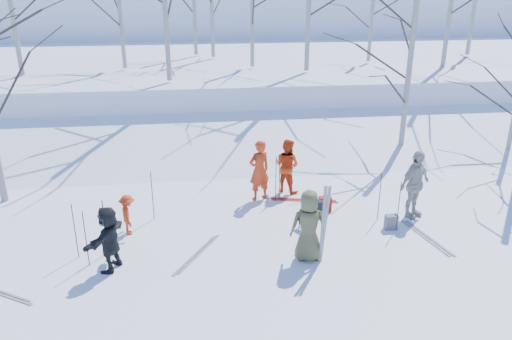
{
  "coord_description": "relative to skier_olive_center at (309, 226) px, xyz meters",
  "views": [
    {
      "loc": [
        -1.49,
        -10.5,
        5.99
      ],
      "look_at": [
        0.0,
        1.5,
        1.3
      ],
      "focal_mm": 35.0,
      "sensor_mm": 36.0,
      "label": 1
    }
  ],
  "objects": [
    {
      "name": "birch_plateau_c",
      "position": [
        -5.42,
        13.28,
        3.92
      ],
      "size": [
        4.18,
        4.18,
        5.11
      ],
      "primitive_type": null,
      "color": "silver",
      "rests_on": "snow_plateau"
    },
    {
      "name": "ski_pole_b",
      "position": [
        -4.87,
        0.3,
        -0.16
      ],
      "size": [
        0.02,
        0.02,
        1.34
      ],
      "primitive_type": "cylinder",
      "color": "black",
      "rests_on": "ground"
    },
    {
      "name": "backpack_red",
      "position": [
        1.02,
        2.36,
        -0.62
      ],
      "size": [
        0.32,
        0.22,
        0.42
      ],
      "primitive_type": "cube",
      "color": "maroon",
      "rests_on": "ground"
    },
    {
      "name": "ski_pair_b",
      "position": [
        3.13,
        0.58,
        -0.82
      ],
      "size": [
        0.94,
        1.98,
        0.02
      ],
      "primitive_type": null,
      "rotation": [
        0.0,
        0.0,
        0.2
      ],
      "color": "silver",
      "rests_on": "ground"
    },
    {
      "name": "skier_cream_east",
      "position": [
        3.24,
        1.79,
        0.09
      ],
      "size": [
        1.16,
        0.92,
        1.84
      ],
      "primitive_type": "imported",
      "rotation": [
        0.0,
        0.0,
        0.51
      ],
      "color": "beige",
      "rests_on": "ground"
    },
    {
      "name": "ski_pole_a",
      "position": [
        2.27,
        1.69,
        -0.16
      ],
      "size": [
        0.02,
        0.02,
        1.34
      ],
      "primitive_type": "cylinder",
      "color": "black",
      "rests_on": "ground"
    },
    {
      "name": "snow_plateau",
      "position": [
        -0.88,
        17.86,
        0.17
      ],
      "size": [
        70.0,
        18.0,
        2.2
      ],
      "primitive_type": "cube",
      "color": "white",
      "rests_on": "ground"
    },
    {
      "name": "skier_redor_behind",
      "position": [
        0.22,
        3.86,
        -0.02
      ],
      "size": [
        0.99,
        0.99,
        1.62
      ],
      "primitive_type": "imported",
      "rotation": [
        0.0,
        0.0,
        2.39
      ],
      "color": "red",
      "rests_on": "ground"
    },
    {
      "name": "backpack_dark",
      "position": [
        0.77,
        2.19,
        -0.63
      ],
      "size": [
        0.34,
        0.24,
        0.4
      ],
      "primitive_type": "cube",
      "color": "black",
      "rests_on": "ground"
    },
    {
      "name": "ski_pole_c",
      "position": [
        -4.54,
        0.81,
        -0.16
      ],
      "size": [
        0.02,
        0.02,
        1.34
      ],
      "primitive_type": "cylinder",
      "color": "black",
      "rests_on": "ground"
    },
    {
      "name": "ski_pair_c",
      "position": [
        0.6,
        3.11,
        -0.82
      ],
      "size": [
        1.05,
        1.99,
        0.02
      ],
      "primitive_type": null,
      "rotation": [
        0.0,
        0.0,
        1.34
      ],
      "color": "#A92418",
      "rests_on": "ground"
    },
    {
      "name": "upright_ski_right",
      "position": [
        0.32,
        -0.19,
        0.12
      ],
      "size": [
        0.15,
        0.23,
        1.89
      ],
      "primitive_type": "cube",
      "rotation": [
        0.1,
        0.0,
        0.39
      ],
      "color": "silver",
      "rests_on": "ground"
    },
    {
      "name": "skier_red_north",
      "position": [
        -0.66,
        3.39,
        0.05
      ],
      "size": [
        0.76,
        0.64,
        1.77
      ],
      "primitive_type": "imported",
      "rotation": [
        0.0,
        0.0,
        3.55
      ],
      "color": "red",
      "rests_on": "ground"
    },
    {
      "name": "ski_pole_f",
      "position": [
        -0.07,
        3.43,
        -0.16
      ],
      "size": [
        0.02,
        0.02,
        1.34
      ],
      "primitive_type": "cylinder",
      "color": "black",
      "rests_on": "ground"
    },
    {
      "name": "birch_edge_e",
      "position": [
        4.83,
        6.45,
        1.91
      ],
      "size": [
        4.44,
        4.44,
        5.49
      ],
      "primitive_type": null,
      "color": "silver",
      "rests_on": "ground"
    },
    {
      "name": "far_hill",
      "position": [
        -0.88,
        38.86,
        1.17
      ],
      "size": [
        90.0,
        30.0,
        6.0
      ],
      "primitive_type": "cube",
      "color": "white",
      "rests_on": "ground"
    },
    {
      "name": "ski_pair_d",
      "position": [
        -2.49,
        0.49,
        -0.82
      ],
      "size": [
        1.86,
        2.07,
        0.02
      ],
      "primitive_type": null,
      "rotation": [
        0.0,
        0.0,
        -0.53
      ],
      "color": "silver",
      "rests_on": "ground"
    },
    {
      "name": "skier_grey_west",
      "position": [
        -4.35,
        0.13,
        -0.09
      ],
      "size": [
        0.95,
        1.44,
        1.49
      ],
      "primitive_type": "imported",
      "rotation": [
        0.0,
        0.0,
        4.3
      ],
      "color": "black",
      "rests_on": "ground"
    },
    {
      "name": "snow_ramp",
      "position": [
        -0.88,
        7.86,
        -0.68
      ],
      "size": [
        70.0,
        9.49,
        4.12
      ],
      "primitive_type": "cube",
      "rotation": [
        0.3,
        0.0,
        0.0
      ],
      "color": "white",
      "rests_on": "ground"
    },
    {
      "name": "skier_red_seated",
      "position": [
        -4.15,
        1.73,
        -0.32
      ],
      "size": [
        0.51,
        0.73,
        1.03
      ],
      "primitive_type": "imported",
      "rotation": [
        0.0,
        0.0,
        1.76
      ],
      "color": "red",
      "rests_on": "ground"
    },
    {
      "name": "ski_pole_g",
      "position": [
        -5.19,
        0.7,
        -0.16
      ],
      "size": [
        0.02,
        0.02,
        1.34
      ],
      "primitive_type": "cylinder",
      "color": "black",
      "rests_on": "ground"
    },
    {
      "name": "ski_pole_d",
      "position": [
        -0.22,
        3.18,
        -0.16
      ],
      "size": [
        0.02,
        0.02,
        1.34
      ],
      "primitive_type": "cylinder",
      "color": "black",
      "rests_on": "ground"
    },
    {
      "name": "backpack_grey",
      "position": [
        2.42,
        1.15,
        -0.64
      ],
      "size": [
        0.3,
        0.2,
        0.38
      ],
      "primitive_type": "cube",
      "color": "#5B5E63",
      "rests_on": "ground"
    },
    {
      "name": "dog",
      "position": [
        0.25,
        1.37,
        -0.59
      ],
      "size": [
        0.52,
        0.63,
        0.49
      ],
      "primitive_type": "imported",
      "rotation": [
        0.0,
        0.0,
        3.69
      ],
      "color": "black",
      "rests_on": "ground"
    },
    {
      "name": "ground",
      "position": [
        -0.88,
        0.86,
        -0.83
      ],
      "size": [
        120.0,
        120.0,
        0.0
      ],
      "primitive_type": "plane",
      "color": "white",
      "rests_on": "ground"
    },
    {
      "name": "ski_pole_h",
      "position": [
        -3.6,
        2.47,
        -0.16
      ],
      "size": [
        0.02,
        0.02,
        1.34
      ],
      "primitive_type": "cylinder",
      "color": "black",
      "rests_on": "ground"
    },
    {
      "name": "skier_olive_center",
      "position": [
        0.0,
        0.0,
        0.0
      ],
      "size": [
        0.84,
        0.57,
        1.67
      ],
      "primitive_type": "imported",
      "rotation": [
        0.0,
        0.0,
        3.1
      ],
      "color": "brown",
      "rests_on": "ground"
    },
    {
      "name": "birch_plateau_j",
      "position": [
        0.28,
        13.05,
        3.89
      ],
      "size": [
        4.13,
        4.13,
        5.04
      ],
      "primitive_type": null,
      "color": "silver",
      "rests_on": "snow_plateau"
    },
    {
      "name": "birch_plateau_h",
      "position": [
        6.02,
        13.87,
        3.49
      ],
      "size": [
        3.57,
        3.57,
        4.24
      ],
      "primitive_type": null,
      "color": "silver",
      "rests_on": "snow_plateau"
    },
    {
      "name": "upright_ski_left",
      "position": [
        0.27,
        -0.21,
        0.12
      ],
      "size": [
        0.08,
        0.16,
        1.9
      ],
      "primitive_type": "cube",
      "rotation": [
        0.07,
        0.0,
        0.05
      ],
      "color": "silver",
      "rests_on": "ground"
    },
    {
      "name": "ski_pole_e",
      "position": [
        2.53,
        1.05,
        -0.16
      ],
      "size": [
        0.02,
        0.02,
        1.34
      ],
      "primitive_type": "cylinder",
      "color": "black",
      "rests_on": "ground"
    }
  ]
}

